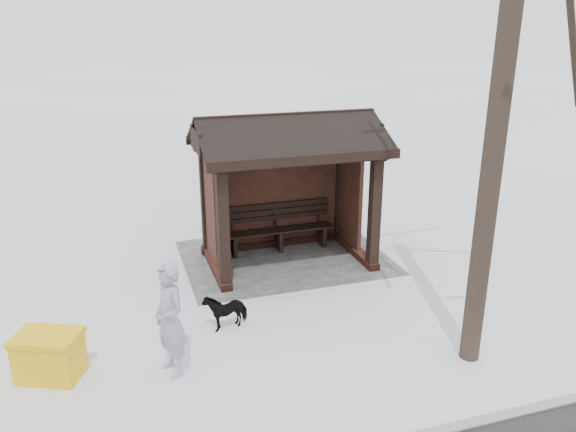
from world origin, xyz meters
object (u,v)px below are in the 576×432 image
object	(u,v)px
bus_shelter	(285,158)
grit_bin	(49,355)
dog	(226,310)
pedestrian	(170,320)

from	to	relation	value
bus_shelter	grit_bin	size ratio (longest dim) A/B	3.44
dog	pedestrian	bearing A→B (deg)	-57.90
pedestrian	grit_bin	distance (m)	1.77
bus_shelter	dog	bearing A→B (deg)	53.28
bus_shelter	pedestrian	xyz separation A→B (m)	(2.74, 3.40, -1.33)
dog	grit_bin	bearing A→B (deg)	-91.11
dog	grit_bin	distance (m)	2.70
bus_shelter	grit_bin	world-z (taller)	bus_shelter
pedestrian	bus_shelter	bearing A→B (deg)	120.87
bus_shelter	grit_bin	distance (m)	5.61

